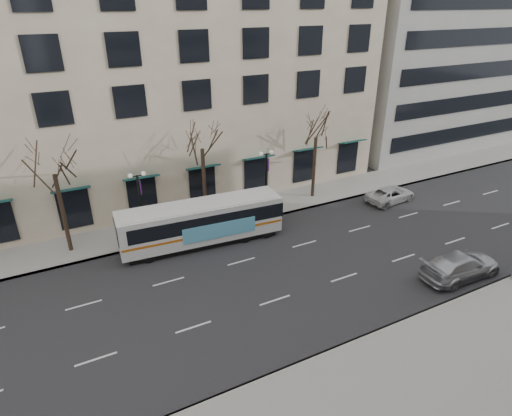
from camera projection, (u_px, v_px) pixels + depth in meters
ground at (257, 280)px, 26.74m from camera, size 160.00×160.00×0.00m
sidewalk_far at (261, 207)px, 35.95m from camera, size 80.00×4.00×0.15m
building_hotel at (128, 47)px, 37.45m from camera, size 40.00×20.00×24.00m
tree_far_left at (51, 160)px, 26.76m from camera, size 3.60×3.60×8.34m
tree_far_mid at (201, 136)px, 30.75m from camera, size 3.60×3.60×8.55m
tree_far_right at (317, 126)px, 35.03m from camera, size 3.60×3.60×8.06m
lamp_post_left at (141, 203)px, 29.98m from camera, size 1.22×0.45×5.21m
lamp_post_right at (266, 178)px, 34.05m from camera, size 1.22×0.45×5.21m
city_bus at (202, 222)px, 30.07m from camera, size 11.63×3.35×3.11m
silver_car at (461, 265)px, 26.73m from camera, size 5.61×2.39×1.61m
white_pickup at (390, 194)px, 36.83m from camera, size 4.83×2.61×1.29m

